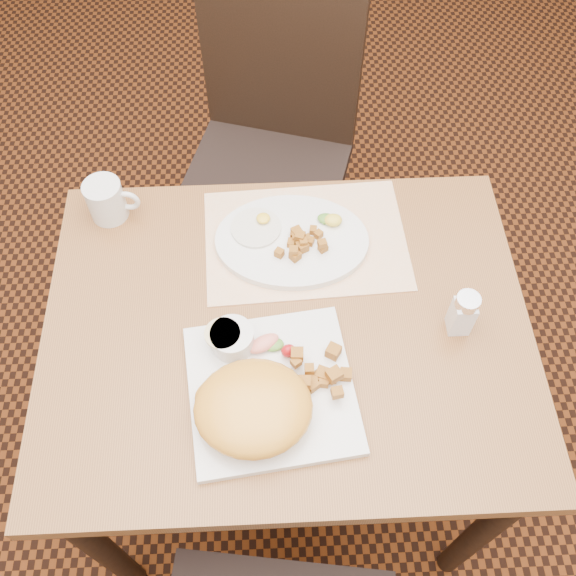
{
  "coord_description": "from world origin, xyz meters",
  "views": [
    {
      "loc": [
        -0.02,
        -0.58,
        1.78
      ],
      "look_at": [
        0.0,
        0.04,
        0.82
      ],
      "focal_mm": 40.0,
      "sensor_mm": 36.0,
      "label": 1
    }
  ],
  "objects_px": {
    "plate_square": "(271,389)",
    "salt_shaker": "(463,313)",
    "chair_far": "(271,139)",
    "coffee_mug": "(107,200)",
    "plate_oval": "(292,241)",
    "table": "(287,352)"
  },
  "relations": [
    {
      "from": "table",
      "to": "coffee_mug",
      "type": "xyz_separation_m",
      "value": [
        -0.35,
        0.28,
        0.15
      ]
    },
    {
      "from": "salt_shaker",
      "to": "chair_far",
      "type": "bearing_deg",
      "value": 114.41
    },
    {
      "from": "plate_square",
      "to": "salt_shaker",
      "type": "xyz_separation_m",
      "value": [
        0.34,
        0.11,
        0.04
      ]
    },
    {
      "from": "salt_shaker",
      "to": "coffee_mug",
      "type": "distance_m",
      "value": 0.73
    },
    {
      "from": "plate_square",
      "to": "coffee_mug",
      "type": "xyz_separation_m",
      "value": [
        -0.32,
        0.41,
        0.04
      ]
    },
    {
      "from": "chair_far",
      "to": "plate_oval",
      "type": "height_order",
      "value": "chair_far"
    },
    {
      "from": "table",
      "to": "plate_oval",
      "type": "xyz_separation_m",
      "value": [
        0.02,
        0.19,
        0.12
      ]
    },
    {
      "from": "salt_shaker",
      "to": "coffee_mug",
      "type": "bearing_deg",
      "value": 155.83
    },
    {
      "from": "chair_far",
      "to": "coffee_mug",
      "type": "relative_size",
      "value": 8.93
    },
    {
      "from": "table",
      "to": "plate_square",
      "type": "height_order",
      "value": "plate_square"
    },
    {
      "from": "table",
      "to": "chair_far",
      "type": "bearing_deg",
      "value": 91.1
    },
    {
      "from": "plate_square",
      "to": "plate_oval",
      "type": "xyz_separation_m",
      "value": [
        0.05,
        0.31,
        0.0
      ]
    },
    {
      "from": "plate_square",
      "to": "plate_oval",
      "type": "height_order",
      "value": "plate_oval"
    },
    {
      "from": "table",
      "to": "plate_square",
      "type": "distance_m",
      "value": 0.18
    },
    {
      "from": "plate_square",
      "to": "chair_far",
      "type": "bearing_deg",
      "value": 88.65
    },
    {
      "from": "table",
      "to": "chair_far",
      "type": "xyz_separation_m",
      "value": [
        -0.01,
        0.7,
        -0.1
      ]
    },
    {
      "from": "table",
      "to": "plate_oval",
      "type": "height_order",
      "value": "plate_oval"
    },
    {
      "from": "chair_far",
      "to": "plate_oval",
      "type": "distance_m",
      "value": 0.56
    },
    {
      "from": "coffee_mug",
      "to": "salt_shaker",
      "type": "bearing_deg",
      "value": -24.17
    },
    {
      "from": "chair_far",
      "to": "plate_square",
      "type": "xyz_separation_m",
      "value": [
        -0.02,
        -0.83,
        0.22
      ]
    },
    {
      "from": "table",
      "to": "coffee_mug",
      "type": "distance_m",
      "value": 0.47
    },
    {
      "from": "plate_square",
      "to": "salt_shaker",
      "type": "height_order",
      "value": "salt_shaker"
    }
  ]
}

